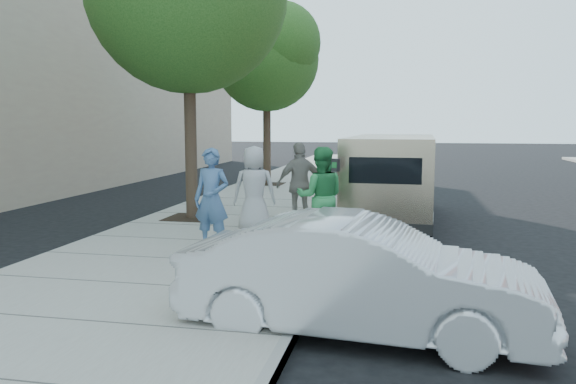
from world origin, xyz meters
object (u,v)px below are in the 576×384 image
object	(u,v)px
person_officer	(212,199)
person_green_shirt	(321,197)
parking_meter	(331,181)
person_gray_shirt	(254,190)
person_striped_polo	(300,184)
tree_far	(268,54)
van	(392,177)
sedan	(360,277)

from	to	relation	value
person_officer	person_green_shirt	distance (m)	1.98
parking_meter	person_gray_shirt	distance (m)	1.64
person_striped_polo	tree_far	bearing A→B (deg)	-101.20
van	sedan	size ratio (longest dim) A/B	1.39
sedan	person_officer	distance (m)	4.30
person_gray_shirt	person_striped_polo	world-z (taller)	person_striped_polo
parking_meter	person_officer	bearing A→B (deg)	-123.25
parking_meter	person_green_shirt	xyz separation A→B (m)	(-0.10, -0.73, -0.22)
tree_far	parking_meter	xyz separation A→B (m)	(3.50, -9.31, -3.60)
tree_far	person_striped_polo	bearing A→B (deg)	-71.75
person_green_shirt	person_gray_shirt	size ratio (longest dim) A/B	1.02
person_striped_polo	sedan	bearing A→B (deg)	77.27
tree_far	person_green_shirt	bearing A→B (deg)	-71.29
sedan	parking_meter	bearing A→B (deg)	16.92
person_officer	person_gray_shirt	distance (m)	1.67
parking_meter	sedan	world-z (taller)	parking_meter
van	sedan	world-z (taller)	van
sedan	van	bearing A→B (deg)	4.17
person_green_shirt	van	bearing A→B (deg)	-116.77
van	person_gray_shirt	size ratio (longest dim) A/B	3.17
van	person_officer	bearing A→B (deg)	-122.57
person_striped_polo	person_gray_shirt	bearing A→B (deg)	22.62
parking_meter	person_green_shirt	size ratio (longest dim) A/B	0.86
person_officer	person_green_shirt	size ratio (longest dim) A/B	1.00
sedan	person_green_shirt	bearing A→B (deg)	20.41
van	person_striped_polo	world-z (taller)	van
tree_far	van	bearing A→B (deg)	-53.67
person_green_shirt	tree_far	bearing A→B (deg)	-80.10
person_gray_shirt	person_striped_polo	bearing A→B (deg)	-143.19
person_gray_shirt	van	bearing A→B (deg)	-149.35
person_green_shirt	person_striped_polo	size ratio (longest dim) A/B	0.99
van	person_officer	size ratio (longest dim) A/B	3.13
person_striped_polo	van	bearing A→B (deg)	-166.46
person_striped_polo	person_officer	bearing A→B (deg)	37.39
person_officer	person_striped_polo	xyz separation A→B (m)	(1.12, 2.63, 0.01)
parking_meter	person_gray_shirt	size ratio (longest dim) A/B	0.87
tree_far	van	distance (m)	8.66
tree_far	sedan	bearing A→B (deg)	-72.39
parking_meter	person_officer	size ratio (longest dim) A/B	0.86
parking_meter	person_officer	xyz separation A→B (m)	(-1.96, -1.41, -0.23)
sedan	person_officer	xyz separation A→B (m)	(-2.87, 3.18, 0.39)
person_officer	person_striped_polo	size ratio (longest dim) A/B	0.99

